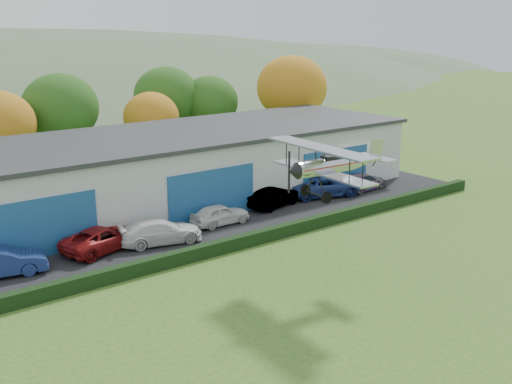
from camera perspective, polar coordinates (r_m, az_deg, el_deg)
apron at (r=41.10m, az=-5.66°, el=-3.40°), size 48.00×9.00×0.05m
hedge at (r=37.21m, az=-1.74°, el=-4.76°), size 46.00×0.60×0.80m
hangar at (r=47.16m, az=-8.18°, el=2.30°), size 40.60×12.60×5.30m
tree_belt at (r=56.37m, az=-18.42°, el=6.85°), size 75.70×13.22×10.12m
car_2 at (r=37.93m, az=-14.13°, el=-4.22°), size 5.74×3.80×1.47m
car_3 at (r=38.36m, az=-8.96°, el=-3.67°), size 5.58×3.26×1.52m
car_4 at (r=41.48m, az=-3.39°, el=-2.10°), size 4.21×1.76×1.42m
car_5 at (r=45.43m, az=1.76°, el=-0.45°), size 4.88×2.57×1.53m
car_6 at (r=48.62m, az=6.38°, el=0.60°), size 6.56×4.48×1.67m
car_7 at (r=50.91m, az=10.00°, el=0.96°), size 4.87×2.33×1.37m
biplane at (r=31.54m, az=7.27°, el=2.69°), size 6.36×7.29×2.73m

